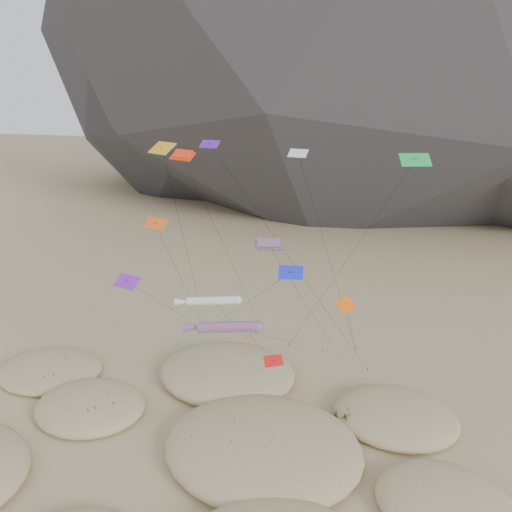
# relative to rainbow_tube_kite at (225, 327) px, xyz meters

# --- Properties ---
(ground) EXTENTS (500.00, 500.00, 0.00)m
(ground) POSITION_rel_rainbow_tube_kite_xyz_m (-0.90, -7.06, -10.49)
(ground) COLOR #CCB789
(ground) RESTS_ON ground
(dunes) EXTENTS (51.66, 34.60, 3.51)m
(dunes) POSITION_rel_rainbow_tube_kite_xyz_m (-2.17, -3.62, -9.81)
(dunes) COLOR #CCB789
(dunes) RESTS_ON ground
(dune_grass) EXTENTS (40.95, 28.35, 1.46)m
(dune_grass) POSITION_rel_rainbow_tube_kite_xyz_m (-1.64, -3.28, -9.65)
(dune_grass) COLOR black
(dune_grass) RESTS_ON ground
(kite_stakes) EXTENTS (20.59, 4.37, 0.30)m
(kite_stakes) POSITION_rel_rainbow_tube_kite_xyz_m (1.12, 16.49, -10.34)
(kite_stakes) COLOR #3F2D1E
(kite_stakes) RESTS_ON ground
(rainbow_tube_kite) EXTENTS (7.67, 18.39, 11.27)m
(rainbow_tube_kite) POSITION_rel_rainbow_tube_kite_xyz_m (0.00, 0.00, 0.00)
(rainbow_tube_kite) COLOR #FF3C1A
(rainbow_tube_kite) RESTS_ON ground
(white_tube_kite) EXTENTS (6.47, 11.26, 10.99)m
(white_tube_kite) POSITION_rel_rainbow_tube_kite_xyz_m (-3.24, 5.07, -0.15)
(white_tube_kite) COLOR silver
(white_tube_kite) RESTS_ON ground
(orange_parafoil) EXTENTS (7.59, 10.23, 23.82)m
(orange_parafoil) POSITION_rel_rainbow_tube_kite_xyz_m (-7.47, 10.27, 12.58)
(orange_parafoil) COLOR #F9300D
(orange_parafoil) RESTS_ON ground
(multi_parafoil) EXTENTS (4.99, 17.77, 17.86)m
(multi_parafoil) POSITION_rel_rainbow_tube_kite_xyz_m (3.24, 2.45, 6.69)
(multi_parafoil) COLOR red
(multi_parafoil) RESTS_ON ground
(delta_kites) EXTENTS (25.64, 18.78, 25.38)m
(delta_kites) POSITION_rel_rainbow_tube_kite_xyz_m (0.88, 4.22, 7.44)
(delta_kites) COLOR #1B25E6
(delta_kites) RESTS_ON ground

